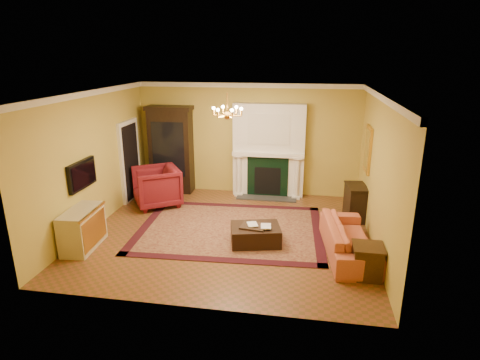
% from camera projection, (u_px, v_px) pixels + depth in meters
% --- Properties ---
extents(floor, '(6.00, 5.50, 0.02)m').
position_uv_depth(floor, '(229.00, 233.00, 8.76)').
color(floor, brown).
rests_on(floor, ground).
extents(ceiling, '(6.00, 5.50, 0.02)m').
position_uv_depth(ceiling, '(227.00, 92.00, 7.84)').
color(ceiling, silver).
rests_on(ceiling, wall_back).
extents(wall_back, '(6.00, 0.02, 3.00)m').
position_uv_depth(wall_back, '(248.00, 139.00, 10.89)').
color(wall_back, gold).
rests_on(wall_back, floor).
extents(wall_front, '(6.00, 0.02, 3.00)m').
position_uv_depth(wall_front, '(190.00, 218.00, 5.70)').
color(wall_front, gold).
rests_on(wall_front, floor).
extents(wall_left, '(0.02, 5.50, 3.00)m').
position_uv_depth(wall_left, '(93.00, 160.00, 8.77)').
color(wall_left, gold).
rests_on(wall_left, floor).
extents(wall_right, '(0.02, 5.50, 3.00)m').
position_uv_depth(wall_right, '(379.00, 173.00, 7.82)').
color(wall_right, gold).
rests_on(wall_right, floor).
extents(fireplace, '(1.90, 0.70, 2.50)m').
position_uv_depth(fireplace, '(269.00, 153.00, 10.72)').
color(fireplace, white).
rests_on(fireplace, wall_back).
extents(crown_molding, '(6.00, 5.50, 0.12)m').
position_uv_depth(crown_molding, '(236.00, 91.00, 8.76)').
color(crown_molding, white).
rests_on(crown_molding, ceiling).
extents(doorway, '(0.08, 1.05, 2.10)m').
position_uv_depth(doorway, '(130.00, 161.00, 10.50)').
color(doorway, silver).
rests_on(doorway, wall_left).
extents(tv_panel, '(0.09, 0.95, 0.58)m').
position_uv_depth(tv_panel, '(82.00, 175.00, 8.25)').
color(tv_panel, black).
rests_on(tv_panel, wall_left).
extents(gilt_mirror, '(0.06, 0.76, 1.05)m').
position_uv_depth(gilt_mirror, '(368.00, 149.00, 9.10)').
color(gilt_mirror, gold).
rests_on(gilt_mirror, wall_right).
extents(chandelier, '(0.63, 0.55, 0.53)m').
position_uv_depth(chandelier, '(227.00, 113.00, 7.96)').
color(chandelier, '#BA8533').
rests_on(chandelier, ceiling).
extents(oriental_rug, '(4.17, 3.21, 0.02)m').
position_uv_depth(oriental_rug, '(230.00, 229.00, 8.91)').
color(oriental_rug, '#3F0D0E').
rests_on(oriental_rug, floor).
extents(china_cabinet, '(1.15, 0.54, 2.29)m').
position_uv_depth(china_cabinet, '(171.00, 151.00, 11.08)').
color(china_cabinet, black).
rests_on(china_cabinet, floor).
extents(wingback_armchair, '(1.42, 1.44, 1.10)m').
position_uv_depth(wingback_armchair, '(157.00, 185.00, 10.15)').
color(wingback_armchair, maroon).
rests_on(wingback_armchair, floor).
extents(pedestal_table, '(0.36, 0.36, 0.65)m').
position_uv_depth(pedestal_table, '(152.00, 189.00, 10.35)').
color(pedestal_table, black).
rests_on(pedestal_table, floor).
extents(commode, '(0.58, 1.11, 0.80)m').
position_uv_depth(commode, '(82.00, 229.00, 7.96)').
color(commode, '#C4B290').
rests_on(commode, floor).
extents(coral_sofa, '(0.85, 2.20, 0.84)m').
position_uv_depth(coral_sofa, '(349.00, 234.00, 7.70)').
color(coral_sofa, '#C2553D').
rests_on(coral_sofa, floor).
extents(end_table, '(0.49, 0.49, 0.56)m').
position_uv_depth(end_table, '(367.00, 262.00, 6.94)').
color(end_table, '#3D2410').
rests_on(end_table, floor).
extents(console_table, '(0.49, 0.76, 0.80)m').
position_uv_depth(console_table, '(355.00, 203.00, 9.35)').
color(console_table, black).
rests_on(console_table, floor).
extents(leather_ottoman, '(1.12, 0.92, 0.37)m').
position_uv_depth(leather_ottoman, '(255.00, 235.00, 8.18)').
color(leather_ottoman, black).
rests_on(leather_ottoman, oriental_rug).
extents(ottoman_tray, '(0.55, 0.45, 0.03)m').
position_uv_depth(ottoman_tray, '(253.00, 226.00, 8.09)').
color(ottoman_tray, black).
rests_on(ottoman_tray, leather_ottoman).
extents(book_a, '(0.19, 0.09, 0.27)m').
position_uv_depth(book_a, '(248.00, 219.00, 8.05)').
color(book_a, gray).
rests_on(book_a, ottoman_tray).
extents(book_b, '(0.20, 0.04, 0.28)m').
position_uv_depth(book_b, '(261.00, 220.00, 7.99)').
color(book_b, gray).
rests_on(book_b, ottoman_tray).
extents(topiary_left, '(0.15, 0.15, 0.40)m').
position_uv_depth(topiary_left, '(248.00, 143.00, 10.69)').
color(topiary_left, gray).
rests_on(topiary_left, fireplace).
extents(topiary_right, '(0.16, 0.16, 0.42)m').
position_uv_depth(topiary_right, '(292.00, 144.00, 10.50)').
color(topiary_right, gray).
rests_on(topiary_right, fireplace).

